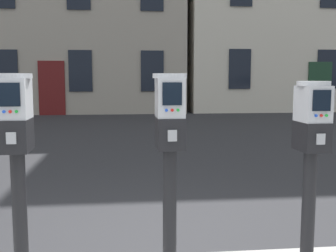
{
  "coord_description": "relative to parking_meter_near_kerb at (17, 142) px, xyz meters",
  "views": [
    {
      "loc": [
        -0.02,
        -2.74,
        1.46
      ],
      "look_at": [
        0.27,
        -0.06,
        1.14
      ],
      "focal_mm": 43.92,
      "sensor_mm": 36.0,
      "label": 1
    }
  ],
  "objects": [
    {
      "name": "townhouse_green_painted",
      "position": [
        -1.0,
        16.92,
        3.61
      ],
      "size": [
        8.4,
        6.39,
        9.35
      ],
      "color": "#9E9384",
      "rests_on": "ground_plane"
    },
    {
      "name": "parking_meter_near_kerb",
      "position": [
        0.0,
        0.0,
        0.0
      ],
      "size": [
        0.22,
        0.25,
        1.35
      ],
      "rotation": [
        0.0,
        0.0,
        -1.55
      ],
      "color": "black",
      "rests_on": "sidewalk_slab"
    },
    {
      "name": "parking_meter_end_of_row",
      "position": [
        1.9,
        -0.0,
        -0.03
      ],
      "size": [
        0.22,
        0.25,
        1.3
      ],
      "rotation": [
        0.0,
        0.0,
        -1.55
      ],
      "color": "black",
      "rests_on": "sidewalk_slab"
    },
    {
      "name": "parking_meter_twin_adjacent",
      "position": [
        0.95,
        0.0,
        0.0
      ],
      "size": [
        0.22,
        0.25,
        1.35
      ],
      "rotation": [
        0.0,
        0.0,
        -1.55
      ],
      "color": "black",
      "rests_on": "sidewalk_slab"
    }
  ]
}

